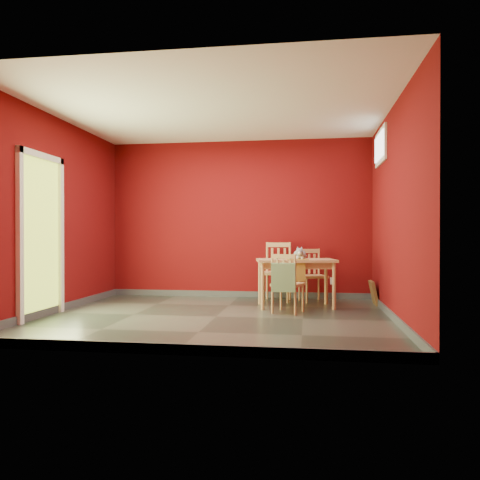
# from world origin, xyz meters

# --- Properties ---
(ground) EXTENTS (4.50, 4.50, 0.00)m
(ground) POSITION_xyz_m (0.00, 0.00, 0.00)
(ground) COLOR #2D342D
(ground) RESTS_ON ground
(room_shell) EXTENTS (4.50, 4.50, 4.50)m
(room_shell) POSITION_xyz_m (0.00, 0.00, 0.05)
(room_shell) COLOR #5D090B
(room_shell) RESTS_ON ground
(doorway) EXTENTS (0.06, 1.01, 2.13)m
(doorway) POSITION_xyz_m (-2.23, -0.40, 1.12)
(doorway) COLOR #B7D838
(doorway) RESTS_ON ground
(window) EXTENTS (0.05, 0.90, 0.50)m
(window) POSITION_xyz_m (2.23, 1.00, 2.35)
(window) COLOR white
(window) RESTS_ON room_shell
(outlet_plate) EXTENTS (0.08, 0.02, 0.12)m
(outlet_plate) POSITION_xyz_m (1.60, 1.99, 0.30)
(outlet_plate) COLOR silver
(outlet_plate) RESTS_ON room_shell
(dining_table) EXTENTS (1.24, 0.85, 0.71)m
(dining_table) POSITION_xyz_m (1.01, 0.99, 0.62)
(dining_table) COLOR tan
(dining_table) RESTS_ON ground
(table_runner) EXTENTS (0.39, 0.66, 0.31)m
(table_runner) POSITION_xyz_m (1.01, 0.88, 0.67)
(table_runner) COLOR olive
(table_runner) RESTS_ON dining_table
(chair_far_left) EXTENTS (0.47, 0.47, 0.95)m
(chair_far_left) POSITION_xyz_m (0.70, 1.64, 0.49)
(chair_far_left) COLOR tan
(chair_far_left) RESTS_ON ground
(chair_far_right) EXTENTS (0.51, 0.51, 0.85)m
(chair_far_right) POSITION_xyz_m (1.26, 1.64, 0.43)
(chair_far_right) COLOR tan
(chair_far_right) RESTS_ON ground
(chair_near) EXTENTS (0.48, 0.48, 0.82)m
(chair_near) POSITION_xyz_m (0.90, 0.42, 0.42)
(chair_near) COLOR tan
(chair_near) RESTS_ON ground
(tote_bag) EXTENTS (0.32, 0.19, 0.45)m
(tote_bag) POSITION_xyz_m (0.87, 0.22, 0.51)
(tote_bag) COLOR #7EB175
(tote_bag) RESTS_ON chair_near
(cat) EXTENTS (0.34, 0.44, 0.20)m
(cat) POSITION_xyz_m (1.07, 0.99, 0.81)
(cat) COLOR slate
(cat) RESTS_ON table_runner
(picture_frame) EXTENTS (0.12, 0.37, 0.37)m
(picture_frame) POSITION_xyz_m (2.19, 1.39, 0.18)
(picture_frame) COLOR brown
(picture_frame) RESTS_ON ground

